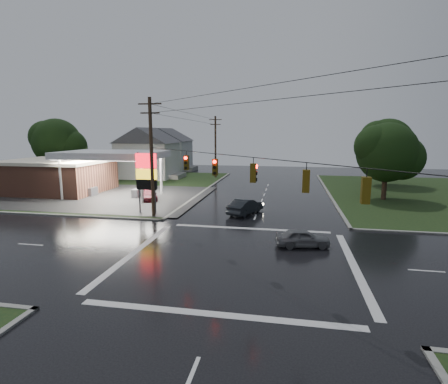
% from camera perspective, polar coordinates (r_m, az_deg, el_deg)
% --- Properties ---
extents(ground, '(120.00, 120.00, 0.00)m').
position_cam_1_polar(ground, '(22.60, 2.39, -10.78)').
color(ground, black).
rests_on(ground, ground).
extents(grass_nw, '(36.00, 36.00, 0.08)m').
position_cam_1_polar(grass_nw, '(55.72, -20.91, 1.06)').
color(grass_nw, black).
rests_on(grass_nw, ground).
extents(gas_station, '(26.20, 18.00, 5.60)m').
position_cam_1_polar(gas_station, '(50.01, -24.50, 2.78)').
color(gas_station, '#2D2D2D').
rests_on(gas_station, ground).
extents(pylon_sign, '(2.00, 0.35, 6.00)m').
position_cam_1_polar(pylon_sign, '(34.43, -12.56, 3.05)').
color(pylon_sign, '#59595E').
rests_on(pylon_sign, ground).
extents(utility_pole_nw, '(2.20, 0.32, 11.00)m').
position_cam_1_polar(utility_pole_nw, '(32.97, -11.74, 5.77)').
color(utility_pole_nw, '#382619').
rests_on(utility_pole_nw, ground).
extents(utility_pole_n, '(2.20, 0.32, 10.50)m').
position_cam_1_polar(utility_pole_n, '(60.29, -1.40, 7.52)').
color(utility_pole_n, '#382619').
rests_on(utility_pole_n, ground).
extents(traffic_signals, '(26.87, 26.87, 1.47)m').
position_cam_1_polar(traffic_signals, '(21.18, 2.56, 5.83)').
color(traffic_signals, black).
rests_on(traffic_signals, ground).
extents(house_near, '(11.05, 8.48, 8.60)m').
position_cam_1_polar(house_near, '(61.86, -12.29, 6.37)').
color(house_near, silver).
rests_on(house_near, ground).
extents(house_far, '(11.05, 8.48, 8.60)m').
position_cam_1_polar(house_far, '(73.39, -9.38, 6.99)').
color(house_far, silver).
rests_on(house_far, ground).
extents(tree_nw_behind, '(8.93, 7.60, 10.00)m').
position_cam_1_polar(tree_nw_behind, '(62.86, -25.52, 7.31)').
color(tree_nw_behind, black).
rests_on(tree_nw_behind, ground).
extents(tree_ne_near, '(7.99, 6.80, 8.98)m').
position_cam_1_polar(tree_ne_near, '(44.43, 25.25, 5.85)').
color(tree_ne_near, black).
rests_on(tree_ne_near, ground).
extents(tree_ne_far, '(8.46, 7.20, 9.80)m').
position_cam_1_polar(tree_ne_far, '(56.77, 25.23, 7.16)').
color(tree_ne_far, black).
rests_on(tree_ne_far, ground).
extents(car_north, '(3.27, 4.85, 1.51)m').
position_cam_1_polar(car_north, '(34.11, 3.49, -2.34)').
color(car_north, black).
rests_on(car_north, ground).
extents(car_crossing, '(3.95, 2.16, 1.27)m').
position_cam_1_polar(car_crossing, '(25.18, 12.71, -7.31)').
color(car_crossing, slate).
rests_on(car_crossing, ground).
extents(car_pump, '(3.38, 4.62, 1.24)m').
position_cam_1_polar(car_pump, '(41.76, -12.10, -0.47)').
color(car_pump, '#55131D').
rests_on(car_pump, ground).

